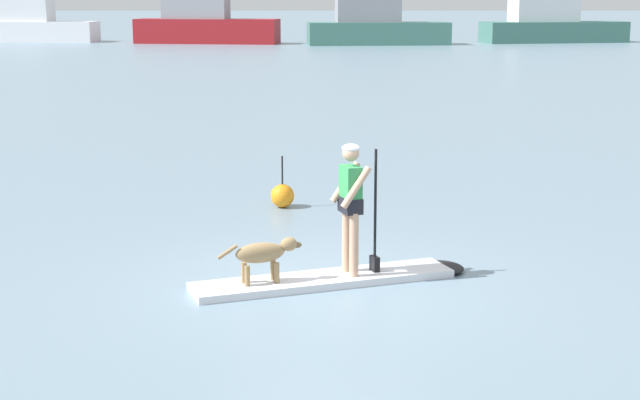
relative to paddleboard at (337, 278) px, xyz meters
The scene contains 9 objects.
ground_plane 0.24m from the paddleboard, 159.91° to the right, with size 400.00×400.00×0.00m, color gray.
paddleboard is the anchor object (origin of this frame).
person_paddler 1.06m from the paddleboard, 20.09° to the left, with size 0.67×0.58×1.72m.
dog 1.11m from the paddleboard, 159.91° to the right, with size 1.06×0.46×0.56m.
moored_boat_outer 68.36m from the paddleboard, 109.36° to the left, with size 9.94×3.61×12.09m.
moored_boat_port 62.45m from the paddleboard, 98.20° to the left, with size 10.95×4.17×4.38m.
moored_boat_far_port 60.00m from the paddleboard, 86.42° to the left, with size 10.47×3.78×4.42m.
moored_boat_far_starboard 65.58m from the paddleboard, 74.72° to the left, with size 11.39×5.14×11.49m.
marker_buoy 4.64m from the paddleboard, 101.42° to the left, with size 0.41×0.41×0.91m.
Camera 1 is at (-0.04, -12.22, 3.70)m, focal length 55.02 mm.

